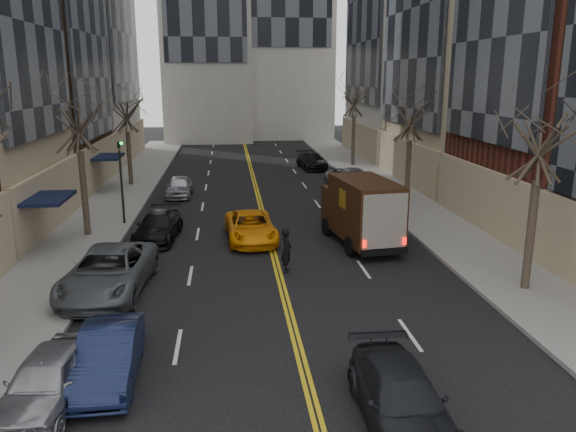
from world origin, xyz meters
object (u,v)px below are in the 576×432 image
object	(u,v)px
pedestrian	(287,250)
taxi	(251,227)
ups_truck	(361,211)
observer_sedan	(401,399)

from	to	relation	value
pedestrian	taxi	bearing A→B (deg)	22.81
ups_truck	pedestrian	bearing A→B (deg)	-145.99
ups_truck	taxi	xyz separation A→B (m)	(-5.07, 1.17, -0.91)
observer_sedan	pedestrian	world-z (taller)	pedestrian
observer_sedan	taxi	world-z (taller)	taxi
ups_truck	observer_sedan	xyz separation A→B (m)	(-2.32, -13.79, -0.94)
pedestrian	observer_sedan	bearing A→B (deg)	-164.17
ups_truck	pedestrian	world-z (taller)	ups_truck
observer_sedan	taxi	distance (m)	15.20
ups_truck	observer_sedan	bearing A→B (deg)	-107.17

